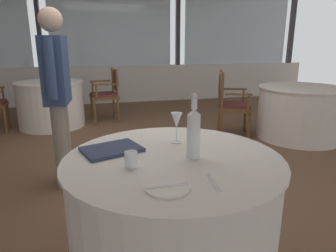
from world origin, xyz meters
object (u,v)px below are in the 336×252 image
object	(u,v)px
wine_glass	(177,121)
dining_chair_0_1	(108,90)
menu_book	(112,149)
dining_chair_1_1	(228,99)
water_bottle	(193,132)
water_tumbler	(131,159)
diner_person_0	(57,89)
side_plate	(168,187)

from	to	relation	value
wine_glass	dining_chair_0_1	distance (m)	3.63
menu_book	dining_chair_1_1	xyz separation A→B (m)	(1.84, 2.35, -0.20)
wine_glass	dining_chair_0_1	world-z (taller)	wine_glass
water_bottle	wine_glass	world-z (taller)	water_bottle
wine_glass	water_tumbler	xyz separation A→B (m)	(-0.33, -0.32, -0.10)
water_bottle	dining_chair_1_1	size ratio (longest dim) A/B	0.37
water_bottle	dining_chair_1_1	bearing A→B (deg)	61.14
water_tumbler	water_bottle	bearing A→B (deg)	7.40
water_tumbler	diner_person_0	size ratio (longest dim) A/B	0.05
water_tumbler	dining_chair_1_1	bearing A→B (deg)	55.98
menu_book	dining_chair_1_1	bearing A→B (deg)	32.98
dining_chair_1_1	diner_person_0	distance (m)	2.54
side_plate	menu_book	world-z (taller)	menu_book
dining_chair_0_1	water_bottle	bearing A→B (deg)	86.94
diner_person_0	side_plate	bearing A→B (deg)	-66.43
side_plate	diner_person_0	distance (m)	1.91
side_plate	diner_person_0	xyz separation A→B (m)	(-0.62, 1.80, 0.19)
side_plate	dining_chair_1_1	size ratio (longest dim) A/B	0.21
water_bottle	wine_glass	bearing A→B (deg)	94.30
side_plate	dining_chair_0_1	distance (m)	4.20
dining_chair_1_1	dining_chair_0_1	bearing A→B (deg)	161.53
menu_book	water_bottle	bearing A→B (deg)	-45.07
water_bottle	dining_chair_0_1	xyz separation A→B (m)	(-0.26, 3.88, -0.35)
dining_chair_0_1	side_plate	bearing A→B (deg)	83.59
wine_glass	dining_chair_0_1	size ratio (longest dim) A/B	0.21
wine_glass	menu_book	world-z (taller)	wine_glass
side_plate	dining_chair_1_1	world-z (taller)	dining_chair_1_1
side_plate	menu_book	bearing A→B (deg)	111.22
dining_chair_0_1	diner_person_0	distance (m)	2.50
wine_glass	dining_chair_1_1	xyz separation A→B (m)	(1.43, 2.29, -0.33)
water_tumbler	dining_chair_0_1	xyz separation A→B (m)	(0.09, 3.92, -0.24)
dining_chair_1_1	menu_book	bearing A→B (deg)	-108.53
wine_glass	menu_book	bearing A→B (deg)	-171.72
wine_glass	dining_chair_1_1	bearing A→B (deg)	57.99
side_plate	dining_chair_1_1	xyz separation A→B (m)	(1.64, 2.89, -0.20)
water_bottle	diner_person_0	world-z (taller)	diner_person_0
dining_chair_0_1	dining_chair_1_1	bearing A→B (deg)	135.03
dining_chair_0_1	dining_chair_1_1	distance (m)	2.13
wine_glass	diner_person_0	size ratio (longest dim) A/B	0.12
water_bottle	dining_chair_1_1	world-z (taller)	water_bottle
dining_chair_0_1	dining_chair_1_1	size ratio (longest dim) A/B	0.96
menu_book	dining_chair_1_1	size ratio (longest dim) A/B	0.33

